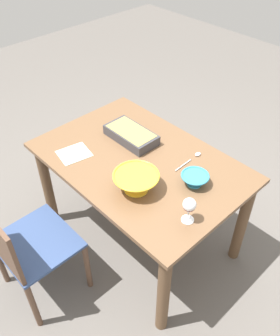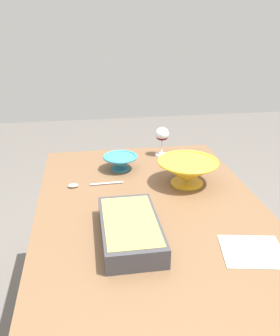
% 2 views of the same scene
% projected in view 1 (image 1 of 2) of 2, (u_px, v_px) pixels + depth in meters
% --- Properties ---
extents(ground_plane, '(8.00, 8.00, 0.00)m').
position_uv_depth(ground_plane, '(140.00, 236.00, 2.76)').
color(ground_plane, '#5B5651').
extents(dining_table, '(1.31, 0.88, 0.75)m').
position_uv_depth(dining_table, '(140.00, 176.00, 2.35)').
color(dining_table, brown).
rests_on(dining_table, ground_plane).
extents(chair, '(0.45, 0.43, 0.83)m').
position_uv_depth(chair, '(24.00, 247.00, 2.11)').
color(chair, '#334772').
rests_on(chair, ground_plane).
extents(wine_glass, '(0.07, 0.07, 0.15)m').
position_uv_depth(wine_glass, '(189.00, 206.00, 1.82)').
color(wine_glass, white).
rests_on(wine_glass, dining_table).
extents(casserole_dish, '(0.36, 0.19, 0.07)m').
position_uv_depth(casserole_dish, '(131.00, 134.00, 2.40)').
color(casserole_dish, '#38383D').
rests_on(casserole_dish, dining_table).
extents(mixing_bowl, '(0.26, 0.26, 0.11)m').
position_uv_depth(mixing_bowl, '(136.00, 181.00, 2.03)').
color(mixing_bowl, yellow).
rests_on(mixing_bowl, dining_table).
extents(small_bowl, '(0.16, 0.16, 0.07)m').
position_uv_depth(small_bowl, '(195.00, 179.00, 2.07)').
color(small_bowl, teal).
rests_on(small_bowl, dining_table).
extents(serving_spoon, '(0.03, 0.24, 0.01)m').
position_uv_depth(serving_spoon, '(193.00, 158.00, 2.27)').
color(serving_spoon, silver).
rests_on(serving_spoon, dining_table).
extents(napkin, '(0.20, 0.22, 0.00)m').
position_uv_depth(napkin, '(74.00, 154.00, 2.31)').
color(napkin, '#B2CCB7').
rests_on(napkin, dining_table).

